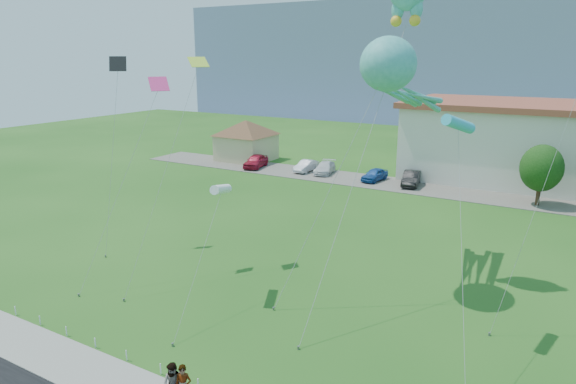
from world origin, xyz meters
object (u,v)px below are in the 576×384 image
at_px(parked_car_red, 256,161).
at_px(parked_car_silver, 306,166).
at_px(octopus_kite, 395,77).
at_px(parked_car_white, 325,168).
at_px(parked_car_black, 411,178).
at_px(pavilion, 246,136).
at_px(parked_car_blue, 375,175).

distance_m(parked_car_red, parked_car_silver, 6.27).
height_order(parked_car_silver, octopus_kite, octopus_kite).
bearing_deg(parked_car_white, parked_car_black, -15.17).
distance_m(pavilion, parked_car_red, 5.47).
bearing_deg(parked_car_white, pavilion, 158.09).
bearing_deg(pavilion, parked_car_red, -42.58).
relative_size(parked_car_red, parked_car_blue, 1.17).
relative_size(pavilion, parked_car_black, 2.09).
height_order(pavilion, parked_car_red, pavilion).
xyz_separation_m(parked_car_red, parked_car_blue, (14.56, 0.76, -0.11)).
relative_size(parked_car_silver, parked_car_blue, 1.01).
xyz_separation_m(pavilion, parked_car_black, (22.18, -2.63, -2.24)).
bearing_deg(parked_car_black, octopus_kite, -86.63).
distance_m(parked_car_red, parked_car_blue, 14.58).
bearing_deg(octopus_kite, parked_car_red, 137.80).
bearing_deg(parked_car_red, parked_car_silver, -1.45).
bearing_deg(pavilion, parked_car_white, -9.79).
bearing_deg(parked_car_silver, parked_car_black, 0.00).
relative_size(pavilion, parked_car_white, 2.10).
xyz_separation_m(parked_car_red, parked_car_black, (18.50, 0.76, -0.04)).
bearing_deg(parked_car_black, parked_car_blue, 169.91).
bearing_deg(pavilion, parked_car_silver, -13.16).
bearing_deg(octopus_kite, parked_car_black, 103.52).
relative_size(parked_car_red, parked_car_silver, 1.16).
bearing_deg(parked_car_silver, parked_car_white, 6.88).
bearing_deg(pavilion, octopus_kite, -42.25).
distance_m(parked_car_red, octopus_kite, 34.03).
distance_m(parked_car_silver, parked_car_black, 12.33).
bearing_deg(parked_car_white, parked_car_red, 176.61).
relative_size(pavilion, parked_car_silver, 2.38).
height_order(parked_car_blue, parked_car_black, parked_car_black).
relative_size(parked_car_blue, octopus_kite, 0.28).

